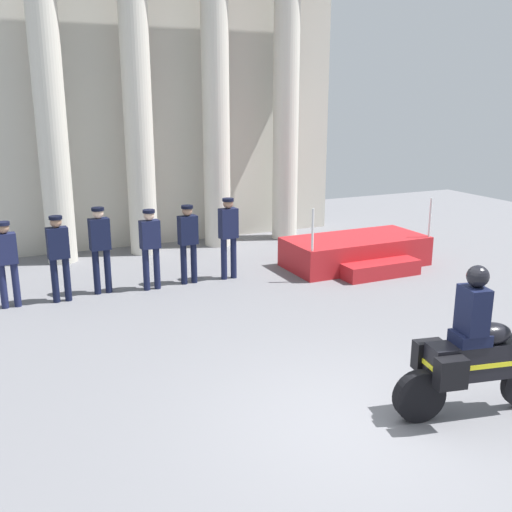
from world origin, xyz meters
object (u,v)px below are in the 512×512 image
officer_in_row_0 (6,258)px  officer_in_row_1 (58,252)px  officer_in_row_5 (228,232)px  officer_in_row_2 (100,243)px  officer_in_row_4 (188,238)px  reviewing_stand (357,253)px  officer_in_row_3 (150,243)px  motorcycle_with_rider (472,354)px

officer_in_row_0 → officer_in_row_1: size_ratio=0.98×
officer_in_row_1 → officer_in_row_5: 3.44m
officer_in_row_2 → officer_in_row_4: officer_in_row_2 is taller
reviewing_stand → officer_in_row_0: 7.42m
reviewing_stand → officer_in_row_4: (-3.92, 0.38, 0.65)m
reviewing_stand → officer_in_row_5: 3.14m
officer_in_row_3 → officer_in_row_5: officer_in_row_5 is taller
officer_in_row_3 → reviewing_stand: bearing=171.7°
reviewing_stand → officer_in_row_1: 6.52m
officer_in_row_3 → officer_in_row_5: 1.70m
officer_in_row_2 → motorcycle_with_rider: bearing=111.4°
reviewing_stand → officer_in_row_4: bearing=174.4°
officer_in_row_0 → officer_in_row_2: size_ratio=0.94×
motorcycle_with_rider → officer_in_row_1: bearing=133.4°
officer_in_row_5 → officer_in_row_1: bearing=-3.8°
officer_in_row_1 → officer_in_row_3: 1.75m
officer_in_row_4 → officer_in_row_5: officer_in_row_5 is taller
reviewing_stand → officer_in_row_5: (-3.04, 0.35, 0.71)m
officer_in_row_5 → officer_in_row_2: bearing=-7.3°
officer_in_row_2 → officer_in_row_3: 0.96m
officer_in_row_0 → officer_in_row_1: officer_in_row_1 is taller
officer_in_row_2 → officer_in_row_5: (2.64, -0.13, 0.01)m
reviewing_stand → officer_in_row_2: size_ratio=1.88×
officer_in_row_2 → motorcycle_with_rider: (3.17, -6.55, -0.23)m
motorcycle_with_rider → officer_in_row_4: bearing=113.8°
officer_in_row_3 → officer_in_row_5: size_ratio=0.94×
officer_in_row_1 → officer_in_row_3: bearing=175.7°
officer_in_row_3 → officer_in_row_5: (1.69, 0.04, 0.06)m
officer_in_row_0 → officer_in_row_3: size_ratio=0.99×
officer_in_row_0 → motorcycle_with_rider: 8.07m
reviewing_stand → officer_in_row_2: officer_in_row_2 is taller
reviewing_stand → officer_in_row_3: (-4.73, 0.31, 0.65)m
reviewing_stand → officer_in_row_3: bearing=176.2°
officer_in_row_1 → officer_in_row_2: officer_in_row_2 is taller
reviewing_stand → motorcycle_with_rider: bearing=-112.5°
motorcycle_with_rider → officer_in_row_5: bearing=106.2°
reviewing_stand → officer_in_row_5: size_ratio=1.87×
officer_in_row_1 → motorcycle_with_rider: bearing=117.4°
officer_in_row_0 → officer_in_row_1: (0.90, -0.06, 0.02)m
officer_in_row_2 → officer_in_row_4: 1.76m
officer_in_row_4 → officer_in_row_2: bearing=-7.6°
reviewing_stand → officer_in_row_3: size_ratio=1.98×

